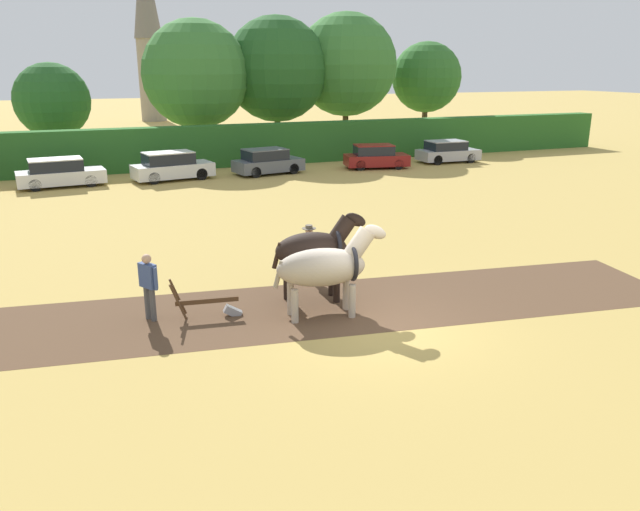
# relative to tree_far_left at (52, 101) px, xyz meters

# --- Properties ---
(ground_plane) EXTENTS (240.00, 240.00, 0.00)m
(ground_plane) POSITION_rel_tree_far_left_xyz_m (7.55, -32.67, -3.94)
(ground_plane) COLOR tan
(plowed_furrow_strip) EXTENTS (28.56, 7.75, 0.01)m
(plowed_furrow_strip) POSITION_rel_tree_far_left_xyz_m (2.29, -30.48, -3.94)
(plowed_furrow_strip) COLOR brown
(plowed_furrow_strip) RESTS_ON ground
(hedgerow) EXTENTS (62.57, 1.21, 2.58)m
(hedgerow) POSITION_rel_tree_far_left_xyz_m (7.55, -6.35, -2.65)
(hedgerow) COLOR #286023
(hedgerow) RESTS_ON ground
(tree_far_left) EXTENTS (4.85, 4.85, 6.38)m
(tree_far_left) POSITION_rel_tree_far_left_xyz_m (0.00, 0.00, 0.00)
(tree_far_left) COLOR #423323
(tree_far_left) RESTS_ON ground
(tree_left) EXTENTS (7.24, 7.24, 9.21)m
(tree_left) POSITION_rel_tree_far_left_xyz_m (9.21, -1.43, 1.65)
(tree_left) COLOR #4C3823
(tree_left) RESTS_ON ground
(tree_center_left) EXTENTS (7.36, 7.36, 9.57)m
(tree_center_left) POSITION_rel_tree_far_left_xyz_m (15.02, -1.17, 1.95)
(tree_center_left) COLOR brown
(tree_center_left) RESTS_ON ground
(tree_center) EXTENTS (7.50, 7.50, 9.96)m
(tree_center) POSITION_rel_tree_far_left_xyz_m (20.49, -1.02, 2.26)
(tree_center) COLOR #4C3823
(tree_center) RESTS_ON ground
(tree_center_right) EXTENTS (5.55, 5.55, 8.03)m
(tree_center_right) POSITION_rel_tree_far_left_xyz_m (28.05, 0.07, 1.30)
(tree_center_right) COLOR #423323
(tree_center_right) RESTS_ON ground
(church_spire) EXTENTS (3.11, 3.11, 20.18)m
(church_spire) POSITION_rel_tree_far_left_xyz_m (10.12, 30.70, 6.62)
(church_spire) COLOR gray
(church_spire) RESTS_ON ground
(draft_horse_lead_left) EXTENTS (2.96, 1.31, 2.39)m
(draft_horse_lead_left) POSITION_rel_tree_far_left_xyz_m (6.54, -31.63, -2.63)
(draft_horse_lead_left) COLOR #B2A38E
(draft_horse_lead_left) RESTS_ON ground
(draft_horse_lead_right) EXTENTS (2.62, 1.25, 2.46)m
(draft_horse_lead_right) POSITION_rel_tree_far_left_xyz_m (6.68, -30.53, -2.51)
(draft_horse_lead_right) COLOR black
(draft_horse_lead_right) RESTS_ON ground
(plow) EXTENTS (1.81, 0.57, 1.13)m
(plow) POSITION_rel_tree_far_left_xyz_m (3.84, -30.70, -3.61)
(plow) COLOR #4C331E
(plow) RESTS_ON ground
(farmer_at_plow) EXTENTS (0.42, 0.60, 1.71)m
(farmer_at_plow) POSITION_rel_tree_far_left_xyz_m (2.35, -30.30, -2.94)
(farmer_at_plow) COLOR #4C4C4C
(farmer_at_plow) RESTS_ON ground
(farmer_beside_team) EXTENTS (0.41, 0.61, 1.66)m
(farmer_beside_team) POSITION_rel_tree_far_left_xyz_m (7.14, -28.81, -2.98)
(farmer_beside_team) COLOR #4C4C4C
(farmer_beside_team) RESTS_ON ground
(parked_car_left) EXTENTS (4.50, 2.21, 1.50)m
(parked_car_left) POSITION_rel_tree_far_left_xyz_m (0.16, -10.08, -3.22)
(parked_car_left) COLOR silver
(parked_car_left) RESTS_ON ground
(parked_car_center_left) EXTENTS (4.59, 2.50, 1.58)m
(parked_car_center_left) POSITION_rel_tree_far_left_xyz_m (5.95, -10.17, -3.18)
(parked_car_center_left) COLOR silver
(parked_car_center_left) RESTS_ON ground
(parked_car_center) EXTENTS (4.24, 2.50, 1.49)m
(parked_car_center) POSITION_rel_tree_far_left_xyz_m (11.50, -10.13, -3.22)
(parked_car_center) COLOR #565B66
(parked_car_center) RESTS_ON ground
(parked_car_center_right) EXTENTS (4.15, 2.45, 1.46)m
(parked_car_center_right) POSITION_rel_tree_far_left_xyz_m (18.40, -10.50, -3.24)
(parked_car_center_right) COLOR maroon
(parked_car_center_right) RESTS_ON ground
(parked_car_right) EXTENTS (4.05, 1.92, 1.43)m
(parked_car_right) POSITION_rel_tree_far_left_xyz_m (23.92, -9.98, -3.25)
(parked_car_right) COLOR #A8A8B2
(parked_car_right) RESTS_ON ground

